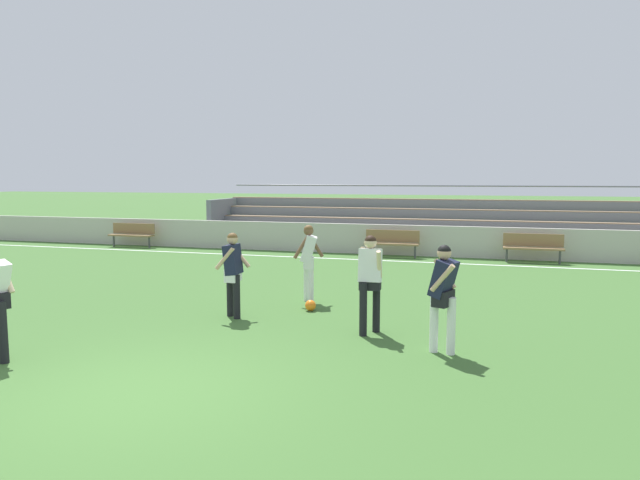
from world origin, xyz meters
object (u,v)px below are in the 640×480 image
bench_far_right (132,233)px  player_dark_overlapping (233,268)px  player_dark_deep_cover (443,289)px  bench_centre_sideline (533,245)px  soccer_ball (310,305)px  player_white_challenging (309,256)px  player_white_pressing_high (370,275)px  bench_near_bin (392,241)px  bleacher_stand (453,223)px

bench_far_right → player_dark_overlapping: bearing=-47.1°
player_dark_overlapping → player_dark_deep_cover: bearing=-16.3°
bench_centre_sideline → soccer_ball: size_ratio=8.18×
player_white_challenging → player_white_pressing_high: size_ratio=0.98×
player_dark_deep_cover → soccer_ball: bearing=142.8°
bench_near_bin → player_dark_overlapping: 9.19m
bench_centre_sideline → bench_near_bin: 4.43m
bench_near_bin → soccer_ball: bench_near_bin is taller
bench_centre_sideline → bench_far_right: size_ratio=1.00×
player_dark_deep_cover → soccer_ball: player_dark_deep_cover is taller
bleacher_stand → bench_far_right: size_ratio=10.36×
bench_far_right → bench_near_bin: bearing=0.0°
player_white_pressing_high → soccer_ball: (-1.46, 1.32, -0.90)m
bleacher_stand → player_white_challenging: 10.33m
player_dark_deep_cover → soccer_ball: 3.54m
player_white_pressing_high → soccer_ball: 2.17m
bench_centre_sideline → player_white_challenging: 8.94m
bench_near_bin → bench_far_right: same height
bleacher_stand → bench_near_bin: 3.26m
bleacher_stand → soccer_ball: (-2.16, -10.81, -0.87)m
bleacher_stand → player_dark_deep_cover: bleacher_stand is taller
bench_centre_sideline → bench_far_right: same height
bench_near_bin → player_dark_overlapping: bearing=-100.0°
bench_near_bin → player_dark_deep_cover: (2.39, -10.21, 0.44)m
bench_near_bin → player_dark_overlapping: player_dark_overlapping is taller
bench_centre_sideline → player_dark_overlapping: 10.88m
bench_near_bin → bench_far_right: size_ratio=1.00×
bleacher_stand → bench_centre_sideline: bearing=-45.6°
player_white_challenging → player_dark_deep_cover: size_ratio=1.00×
bench_far_right → player_white_challenging: (9.36, -7.36, 0.44)m
bench_centre_sideline → bench_near_bin: same height
bench_centre_sideline → soccer_ball: bench_centre_sideline is taller
bench_far_right → player_dark_overlapping: player_dark_overlapping is taller
bleacher_stand → player_dark_overlapping: bearing=-106.2°
player_dark_overlapping → player_dark_deep_cover: size_ratio=0.98×
bench_far_right → player_dark_deep_cover: 16.05m
bleacher_stand → bench_far_right: bleacher_stand is taller
bleacher_stand → bench_centre_sideline: bleacher_stand is taller
player_dark_deep_cover → player_white_challenging: bearing=136.6°
soccer_ball → bench_near_bin: bearing=87.6°
bleacher_stand → player_white_pressing_high: bearing=-93.3°
bleacher_stand → bench_near_bin: bleacher_stand is taller
player_white_challenging → bleacher_stand: bearing=76.4°
bench_centre_sideline → player_dark_deep_cover: 10.42m
bench_near_bin → player_white_challenging: bearing=-94.8°
bleacher_stand → soccer_ball: bearing=-101.3°
bench_centre_sideline → soccer_ball: 9.44m
player_white_challenging → player_white_pressing_high: bearing=-50.2°
bench_far_right → player_white_pressing_high: size_ratio=1.06×
player_white_pressing_high → soccer_ball: size_ratio=7.69×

